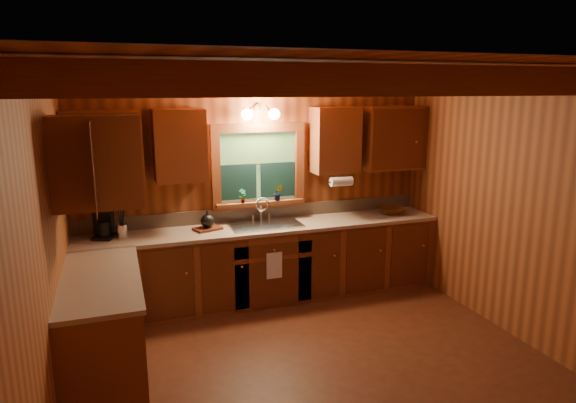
% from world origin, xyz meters
% --- Properties ---
extents(room, '(4.20, 4.20, 4.20)m').
position_xyz_m(room, '(0.00, 0.00, 1.30)').
color(room, '#4E2312').
rests_on(room, ground).
extents(ceiling_beams, '(4.20, 2.54, 0.18)m').
position_xyz_m(ceiling_beams, '(0.00, 0.00, 2.49)').
color(ceiling_beams, brown).
rests_on(ceiling_beams, room).
extents(base_cabinets, '(4.20, 2.22, 0.86)m').
position_xyz_m(base_cabinets, '(-0.49, 1.28, 0.43)').
color(base_cabinets, brown).
rests_on(base_cabinets, ground).
extents(countertop, '(4.20, 2.24, 0.04)m').
position_xyz_m(countertop, '(-0.48, 1.29, 0.88)').
color(countertop, tan).
rests_on(countertop, base_cabinets).
extents(backsplash, '(4.20, 0.02, 0.16)m').
position_xyz_m(backsplash, '(0.00, 1.89, 0.98)').
color(backsplash, '#A0856B').
rests_on(backsplash, room).
extents(dishwasher_panel, '(0.02, 0.60, 0.80)m').
position_xyz_m(dishwasher_panel, '(-1.47, 0.68, 0.43)').
color(dishwasher_panel, white).
rests_on(dishwasher_panel, base_cabinets).
extents(upper_cabinets, '(4.19, 1.77, 0.78)m').
position_xyz_m(upper_cabinets, '(-0.56, 1.42, 1.84)').
color(upper_cabinets, brown).
rests_on(upper_cabinets, room).
extents(window, '(1.12, 0.08, 1.00)m').
position_xyz_m(window, '(0.00, 1.87, 1.53)').
color(window, brown).
rests_on(window, room).
extents(window_sill, '(1.06, 0.14, 0.04)m').
position_xyz_m(window_sill, '(0.00, 1.82, 1.12)').
color(window_sill, brown).
rests_on(window_sill, room).
extents(wall_sconce, '(0.45, 0.21, 0.17)m').
position_xyz_m(wall_sconce, '(0.00, 1.75, 2.16)').
color(wall_sconce, black).
rests_on(wall_sconce, room).
extents(paper_towel_roll, '(0.27, 0.11, 0.11)m').
position_xyz_m(paper_towel_roll, '(0.92, 1.53, 1.37)').
color(paper_towel_roll, white).
rests_on(paper_towel_roll, upper_cabinets).
extents(dish_towel, '(0.18, 0.01, 0.30)m').
position_xyz_m(dish_towel, '(0.00, 1.26, 0.52)').
color(dish_towel, white).
rests_on(dish_towel, base_cabinets).
extents(sink, '(0.82, 0.48, 0.43)m').
position_xyz_m(sink, '(0.00, 1.60, 0.86)').
color(sink, silver).
rests_on(sink, countertop).
extents(coffee_maker, '(0.20, 0.25, 0.35)m').
position_xyz_m(coffee_maker, '(-1.75, 1.70, 1.07)').
color(coffee_maker, black).
rests_on(coffee_maker, countertop).
extents(utensil_crock, '(0.12, 0.12, 0.33)m').
position_xyz_m(utensil_crock, '(-1.58, 1.62, 0.98)').
color(utensil_crock, silver).
rests_on(utensil_crock, countertop).
extents(cutting_board, '(0.34, 0.29, 0.03)m').
position_xyz_m(cutting_board, '(-0.67, 1.62, 0.91)').
color(cutting_board, '#532411').
rests_on(cutting_board, countertop).
extents(teakettle, '(0.15, 0.15, 0.19)m').
position_xyz_m(teakettle, '(-0.67, 1.62, 1.00)').
color(teakettle, black).
rests_on(teakettle, cutting_board).
extents(wicker_basket, '(0.38, 0.38, 0.08)m').
position_xyz_m(wicker_basket, '(1.65, 1.60, 0.94)').
color(wicker_basket, '#48230C').
rests_on(wicker_basket, countertop).
extents(potted_plant_left, '(0.11, 0.09, 0.17)m').
position_xyz_m(potted_plant_left, '(-0.22, 1.78, 1.23)').
color(potted_plant_left, '#532411').
rests_on(potted_plant_left, window_sill).
extents(potted_plant_right, '(0.11, 0.09, 0.19)m').
position_xyz_m(potted_plant_right, '(0.22, 1.78, 1.24)').
color(potted_plant_right, '#532411').
rests_on(potted_plant_right, window_sill).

